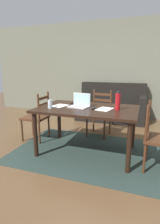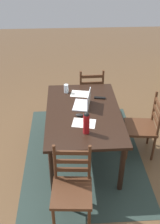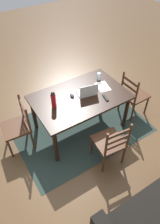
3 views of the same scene
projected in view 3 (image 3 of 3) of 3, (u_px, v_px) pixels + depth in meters
ground_plane at (80, 127)px, 4.12m from camera, size 14.00×14.00×0.00m
area_rug at (80, 126)px, 4.12m from camera, size 2.44×1.74×0.01m
dining_table at (80, 100)px, 3.65m from camera, size 1.61×1.03×0.77m
chair_left_far at (133, 95)px, 4.09m from camera, size 0.45×0.45×0.95m
chair_far_head at (110, 143)px, 3.26m from camera, size 0.48×0.48×0.95m
chair_right_near at (18, 126)px, 3.51m from camera, size 0.47×0.47×0.95m
laptop at (88, 92)px, 3.58m from camera, size 0.36×0.28×0.23m
water_bottle at (53, 99)px, 3.29m from camera, size 0.08×0.08×0.29m
drinking_glass at (99, 76)px, 3.88m from camera, size 0.07×0.07×0.14m
computer_mouse at (72, 96)px, 3.56m from camera, size 0.07×0.11×0.03m
tv_remote at (106, 98)px, 3.54m from camera, size 0.08×0.18×0.02m
paper_stack_left at (65, 102)px, 3.48m from camera, size 0.27×0.33×0.00m
paper_stack_right at (103, 87)px, 3.77m from camera, size 0.27×0.33×0.00m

